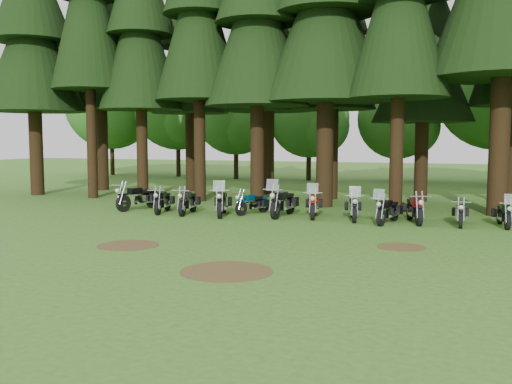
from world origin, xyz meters
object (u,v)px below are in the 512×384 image
(motorcycle_11, at_px, (504,215))
(motorcycle_4, at_px, (253,204))
(motorcycle_10, at_px, (460,214))
(motorcycle_2, at_px, (188,203))
(motorcycle_1, at_px, (163,202))
(motorcycle_8, at_px, (388,211))
(motorcycle_7, at_px, (354,208))
(motorcycle_9, at_px, (414,210))
(motorcycle_5, at_px, (283,203))
(motorcycle_3, at_px, (222,203))
(motorcycle_0, at_px, (139,198))
(motorcycle_6, at_px, (314,205))

(motorcycle_11, bearing_deg, motorcycle_4, 171.54)
(motorcycle_11, bearing_deg, motorcycle_10, -179.37)
(motorcycle_2, bearing_deg, motorcycle_1, 169.46)
(motorcycle_2, bearing_deg, motorcycle_8, -9.83)
(motorcycle_7, relative_size, motorcycle_9, 0.98)
(motorcycle_10, bearing_deg, motorcycle_4, 175.97)
(motorcycle_7, distance_m, motorcycle_9, 2.24)
(motorcycle_4, xyz_separation_m, motorcycle_5, (1.41, -0.31, 0.12))
(motorcycle_3, relative_size, motorcycle_9, 1.06)
(motorcycle_4, distance_m, motorcycle_7, 4.26)
(motorcycle_9, bearing_deg, motorcycle_0, 164.29)
(motorcycle_5, bearing_deg, motorcycle_6, 10.82)
(motorcycle_1, xyz_separation_m, motorcycle_7, (7.94, 0.60, 0.01))
(motorcycle_2, height_order, motorcycle_3, motorcycle_3)
(motorcycle_9, bearing_deg, motorcycle_5, 164.08)
(motorcycle_9, xyz_separation_m, motorcycle_10, (1.61, -0.10, -0.06))
(motorcycle_3, bearing_deg, motorcycle_7, -11.76)
(motorcycle_1, distance_m, motorcycle_8, 9.29)
(motorcycle_1, relative_size, motorcycle_8, 0.99)
(motorcycle_3, bearing_deg, motorcycle_8, -17.13)
(motorcycle_1, distance_m, motorcycle_11, 13.25)
(motorcycle_0, height_order, motorcycle_9, motorcycle_0)
(motorcycle_5, distance_m, motorcycle_11, 8.13)
(motorcycle_3, distance_m, motorcycle_10, 9.09)
(motorcycle_1, bearing_deg, motorcycle_9, -10.73)
(motorcycle_0, relative_size, motorcycle_5, 0.93)
(motorcycle_0, height_order, motorcycle_11, motorcycle_11)
(motorcycle_6, distance_m, motorcycle_10, 5.48)
(motorcycle_0, distance_m, motorcycle_11, 14.73)
(motorcycle_8, bearing_deg, motorcycle_7, 172.28)
(motorcycle_2, distance_m, motorcycle_11, 12.08)
(motorcycle_4, xyz_separation_m, motorcycle_10, (8.10, -0.35, 0.00))
(motorcycle_0, distance_m, motorcycle_7, 9.44)
(motorcycle_8, bearing_deg, motorcycle_11, 20.26)
(motorcycle_0, xyz_separation_m, motorcycle_3, (4.22, -0.54, 0.01))
(motorcycle_1, distance_m, motorcycle_5, 5.14)
(motorcycle_3, distance_m, motorcycle_7, 5.26)
(motorcycle_1, bearing_deg, motorcycle_0, 146.79)
(motorcycle_5, height_order, motorcycle_7, motorcycle_5)
(motorcycle_6, xyz_separation_m, motorcycle_10, (5.47, -0.23, -0.07))
(motorcycle_0, relative_size, motorcycle_3, 0.98)
(motorcycle_4, bearing_deg, motorcycle_11, 20.00)
(motorcycle_2, distance_m, motorcycle_3, 1.55)
(motorcycle_1, xyz_separation_m, motorcycle_8, (9.29, 0.14, 0.00))
(motorcycle_7, bearing_deg, motorcycle_1, 171.16)
(motorcycle_2, xyz_separation_m, motorcycle_11, (12.05, 0.77, -0.04))
(motorcycle_0, relative_size, motorcycle_7, 1.06)
(motorcycle_5, bearing_deg, motorcycle_0, -176.53)
(motorcycle_0, height_order, motorcycle_2, motorcycle_0)
(motorcycle_3, height_order, motorcycle_7, motorcycle_3)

